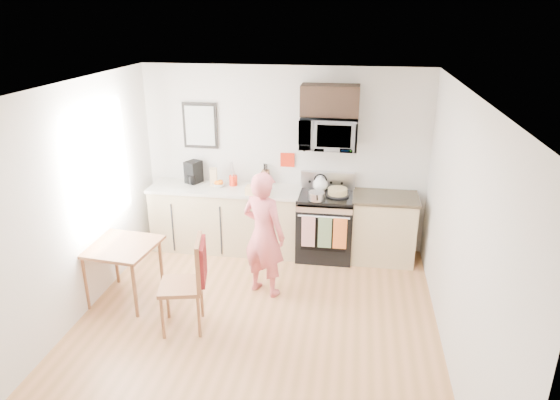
% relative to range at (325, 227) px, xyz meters
% --- Properties ---
extents(floor, '(4.60, 4.60, 0.00)m').
position_rel_range_xyz_m(floor, '(-0.63, -1.98, -0.44)').
color(floor, '#A4703F').
rests_on(floor, ground).
extents(back_wall, '(4.00, 0.04, 2.60)m').
position_rel_range_xyz_m(back_wall, '(-0.63, 0.32, 0.86)').
color(back_wall, silver).
rests_on(back_wall, floor).
extents(front_wall, '(4.00, 0.04, 2.60)m').
position_rel_range_xyz_m(front_wall, '(-0.63, -4.28, 0.86)').
color(front_wall, silver).
rests_on(front_wall, floor).
extents(left_wall, '(0.04, 4.60, 2.60)m').
position_rel_range_xyz_m(left_wall, '(-2.63, -1.98, 0.86)').
color(left_wall, silver).
rests_on(left_wall, floor).
extents(right_wall, '(0.04, 4.60, 2.60)m').
position_rel_range_xyz_m(right_wall, '(1.37, -1.98, 0.86)').
color(right_wall, silver).
rests_on(right_wall, floor).
extents(ceiling, '(4.00, 4.60, 0.04)m').
position_rel_range_xyz_m(ceiling, '(-0.63, -1.98, 2.16)').
color(ceiling, white).
rests_on(ceiling, back_wall).
extents(window, '(0.06, 1.40, 1.50)m').
position_rel_range_xyz_m(window, '(-2.59, -1.18, 1.11)').
color(window, white).
rests_on(window, left_wall).
extents(cabinet_left, '(2.10, 0.60, 0.90)m').
position_rel_range_xyz_m(cabinet_left, '(-1.43, 0.02, 0.01)').
color(cabinet_left, tan).
rests_on(cabinet_left, floor).
extents(countertop_left, '(2.14, 0.64, 0.04)m').
position_rel_range_xyz_m(countertop_left, '(-1.43, 0.02, 0.48)').
color(countertop_left, beige).
rests_on(countertop_left, cabinet_left).
extents(cabinet_right, '(0.84, 0.60, 0.90)m').
position_rel_range_xyz_m(cabinet_right, '(0.80, 0.02, 0.01)').
color(cabinet_right, tan).
rests_on(cabinet_right, floor).
extents(countertop_right, '(0.88, 0.64, 0.04)m').
position_rel_range_xyz_m(countertop_right, '(0.80, 0.02, 0.48)').
color(countertop_right, black).
rests_on(countertop_right, cabinet_right).
extents(range, '(0.76, 0.70, 1.16)m').
position_rel_range_xyz_m(range, '(0.00, 0.00, 0.00)').
color(range, black).
rests_on(range, floor).
extents(microwave, '(0.76, 0.51, 0.42)m').
position_rel_range_xyz_m(microwave, '(-0.00, 0.10, 1.32)').
color(microwave, silver).
rests_on(microwave, back_wall).
extents(upper_cabinet, '(0.76, 0.35, 0.40)m').
position_rel_range_xyz_m(upper_cabinet, '(-0.00, 0.15, 1.74)').
color(upper_cabinet, black).
rests_on(upper_cabinet, back_wall).
extents(wall_art, '(0.50, 0.04, 0.65)m').
position_rel_range_xyz_m(wall_art, '(-1.83, 0.30, 1.31)').
color(wall_art, black).
rests_on(wall_art, back_wall).
extents(wall_trivet, '(0.20, 0.02, 0.20)m').
position_rel_range_xyz_m(wall_trivet, '(-0.58, 0.31, 0.86)').
color(wall_trivet, red).
rests_on(wall_trivet, back_wall).
extents(person, '(0.67, 0.57, 1.56)m').
position_rel_range_xyz_m(person, '(-0.66, -1.09, 0.34)').
color(person, '#C83747').
rests_on(person, floor).
extents(dining_table, '(0.77, 0.77, 0.72)m').
position_rel_range_xyz_m(dining_table, '(-2.28, -1.51, 0.20)').
color(dining_table, brown).
rests_on(dining_table, floor).
extents(chair, '(0.58, 0.54, 1.06)m').
position_rel_range_xyz_m(chair, '(-1.26, -1.94, 0.25)').
color(chair, brown).
rests_on(chair, floor).
extents(knife_block, '(0.10, 0.14, 0.21)m').
position_rel_range_xyz_m(knife_block, '(-0.89, 0.24, 0.61)').
color(knife_block, brown).
rests_on(knife_block, countertop_left).
extents(utensil_crock, '(0.12, 0.12, 0.35)m').
position_rel_range_xyz_m(utensil_crock, '(-1.33, 0.13, 0.64)').
color(utensil_crock, red).
rests_on(utensil_crock, countertop_left).
extents(fruit_bowl, '(0.20, 0.20, 0.09)m').
position_rel_range_xyz_m(fruit_bowl, '(-1.53, 0.08, 0.54)').
color(fruit_bowl, white).
rests_on(fruit_bowl, countertop_left).
extents(milk_carton, '(0.11, 0.11, 0.26)m').
position_rel_range_xyz_m(milk_carton, '(-1.61, 0.09, 0.63)').
color(milk_carton, tan).
rests_on(milk_carton, countertop_left).
extents(coffee_maker, '(0.25, 0.30, 0.32)m').
position_rel_range_xyz_m(coffee_maker, '(-1.93, 0.16, 0.65)').
color(coffee_maker, black).
rests_on(coffee_maker, countertop_left).
extents(bread_bag, '(0.32, 0.16, 0.11)m').
position_rel_range_xyz_m(bread_bag, '(-0.92, -0.19, 0.56)').
color(bread_bag, tan).
rests_on(bread_bag, countertop_left).
extents(cake, '(0.32, 0.32, 0.11)m').
position_rel_range_xyz_m(cake, '(0.15, -0.02, 0.54)').
color(cake, black).
rests_on(cake, range).
extents(kettle, '(0.20, 0.20, 0.26)m').
position_rel_range_xyz_m(kettle, '(-0.09, 0.11, 0.60)').
color(kettle, white).
rests_on(kettle, range).
extents(pot, '(0.22, 0.37, 0.11)m').
position_rel_range_xyz_m(pot, '(-0.11, -0.23, 0.54)').
color(pot, silver).
rests_on(pot, range).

